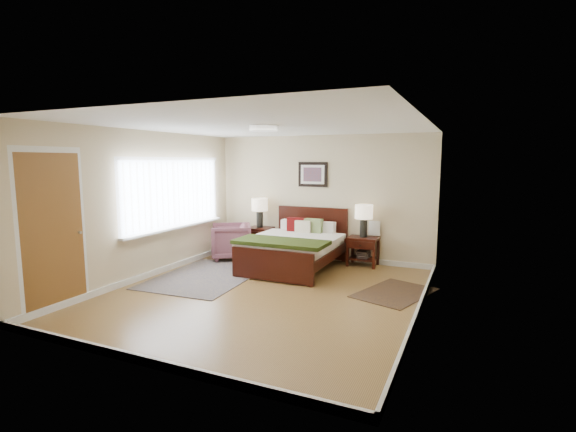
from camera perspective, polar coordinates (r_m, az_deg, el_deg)
The scene contains 18 objects.
floor at distance 6.43m, azimuth -3.19°, elevation -10.51°, with size 5.00×5.00×0.00m, color olive.
back_wall at distance 8.45m, azimuth 4.54°, elevation 2.48°, with size 4.50×0.04×2.50m, color #C4B38E.
front_wall at distance 4.13m, azimuth -19.43°, elevation -3.27°, with size 4.50×0.04×2.50m, color #C4B38E.
left_wall at distance 7.46m, azimuth -18.82°, elevation 1.43°, with size 0.04×5.00×2.50m, color #C4B38E.
right_wall at distance 5.51m, azimuth 17.99°, elevation -0.58°, with size 0.04×5.00×2.50m, color #C4B38E.
ceiling at distance 6.14m, azimuth -3.37°, elevation 12.27°, with size 4.50×5.00×0.02m, color white.
window at distance 7.94m, azimuth -15.14°, elevation 2.84°, with size 0.11×2.72×1.32m.
door at distance 6.31m, azimuth -29.46°, elevation -1.84°, with size 0.06×1.00×2.18m.
ceil_fixture at distance 6.13m, azimuth -3.36°, elevation 11.95°, with size 0.44×0.44×0.08m.
bed at distance 7.74m, azimuth 0.91°, elevation -3.70°, with size 1.61×1.93×1.04m.
wall_art at distance 8.45m, azimuth 3.40°, elevation 5.69°, with size 0.62×0.05×0.50m.
nightstand_left at distance 8.83m, azimuth -3.93°, elevation -2.35°, with size 0.50×0.45×0.60m.
nightstand_right at distance 8.08m, azimuth 10.20°, elevation -4.33°, with size 0.56×0.42×0.56m.
lamp_left at distance 8.77m, azimuth -3.90°, elevation 1.21°, with size 0.34×0.34×0.61m.
lamp_right at distance 7.99m, azimuth 10.33°, elevation 0.18°, with size 0.34×0.34×0.61m.
armchair at distance 8.61m, azimuth -7.80°, elevation -3.44°, with size 0.77×0.79×0.72m, color brown.
rug_persian at distance 7.43m, azimuth -11.14°, elevation -8.10°, with size 1.53×2.16×0.01m, color #0D1742.
rug_navy at distance 6.63m, azimuth 14.40°, elevation -10.13°, with size 0.86×1.29×0.01m, color black.
Camera 1 is at (2.81, -5.43, 2.00)m, focal length 26.00 mm.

